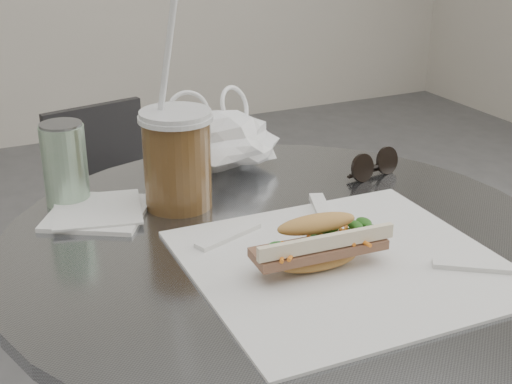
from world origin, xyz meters
name	(u,v)px	position (x,y,z in m)	size (l,w,h in m)	color
chair_far	(125,248)	(0.01, 1.11, 0.30)	(0.35, 0.37, 0.66)	#2D2D2F
sandwich_paper	(345,263)	(0.03, 0.09, 0.74)	(0.37, 0.35, 0.00)	white
banh_mi	(318,244)	(0.00, 0.10, 0.78)	(0.21, 0.09, 0.07)	tan
iced_coffee	(177,158)	(-0.09, 0.36, 0.81)	(0.11, 0.11, 0.31)	brown
sunglasses	(374,166)	(0.24, 0.33, 0.76)	(0.10, 0.04, 0.05)	black
plastic_bag	(217,143)	(0.02, 0.46, 0.79)	(0.20, 0.15, 0.10)	white
napkin_stack	(98,212)	(-0.21, 0.37, 0.74)	(0.18, 0.18, 0.01)	white
drink_can	(65,164)	(-0.23, 0.44, 0.80)	(0.06, 0.06, 0.12)	#54915E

